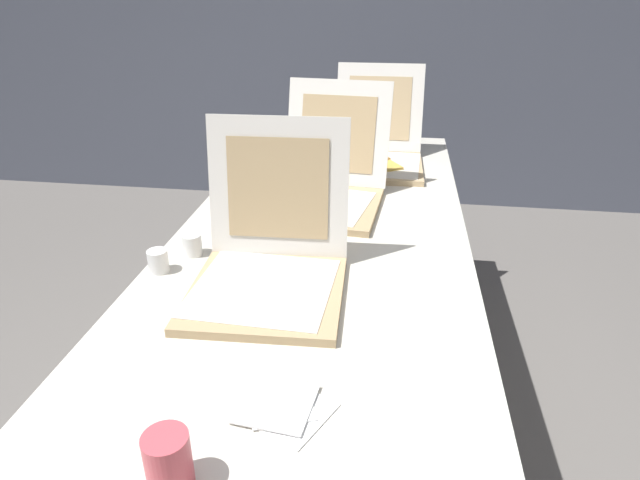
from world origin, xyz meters
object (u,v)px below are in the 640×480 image
pizza_box_front (269,267)px  cup_white_near_left (158,261)px  cup_white_near_center (192,245)px  cup_printed_front (168,461)px  pizza_box_middle (326,189)px  napkin_pile (282,406)px  cup_white_mid (225,213)px  pizza_box_back (377,153)px  table (321,246)px

pizza_box_front → cup_white_near_left: size_ratio=7.23×
pizza_box_front → cup_white_near_left: (-0.31, 0.04, -0.03)m
cup_white_near_center → cup_printed_front: (0.24, -0.75, 0.02)m
pizza_box_front → pizza_box_middle: 0.58m
cup_white_near_center → napkin_pile: cup_white_near_center is taller
cup_printed_front → napkin_pile: size_ratio=0.51×
pizza_box_middle → cup_white_near_left: (-0.38, -0.54, -0.02)m
cup_white_mid → cup_printed_front: size_ratio=0.63×
pizza_box_front → napkin_pile: size_ratio=2.31×
cup_white_near_center → cup_printed_front: size_ratio=0.63×
pizza_box_back → cup_printed_front: pizza_box_back is taller
cup_white_near_center → napkin_pile: size_ratio=0.32×
table → cup_white_mid: (-0.32, 0.04, 0.08)m
cup_white_near_center → cup_white_mid: size_ratio=1.00×
pizza_box_front → pizza_box_middle: (0.07, 0.57, -0.00)m
table → pizza_box_back: bearing=78.9°
pizza_box_middle → napkin_pile: size_ratio=2.66×
pizza_box_middle → cup_printed_front: size_ratio=5.22×
pizza_box_middle → pizza_box_back: (0.15, 0.46, -0.00)m
pizza_box_middle → pizza_box_back: pizza_box_middle is taller
table → pizza_box_middle: size_ratio=4.49×
pizza_box_back → napkin_pile: bearing=-95.0°
table → pizza_box_front: size_ratio=5.16×
table → napkin_pile: (0.03, -0.76, 0.05)m
cup_white_near_left → table: bearing=37.1°
pizza_box_middle → cup_white_near_center: 0.54m
cup_white_near_left → cup_white_mid: same height
cup_white_near_left → cup_printed_front: size_ratio=0.63×
pizza_box_front → cup_printed_front: size_ratio=4.54×
pizza_box_middle → cup_printed_front: bearing=-89.4°
cup_white_near_left → cup_white_mid: 0.35m
pizza_box_middle → cup_white_mid: 0.36m
cup_white_mid → pizza_box_back: bearing=55.4°
pizza_box_middle → napkin_pile: (0.05, -0.99, -0.05)m
table → cup_white_near_center: 0.40m
pizza_box_middle → napkin_pile: 1.00m
pizza_box_back → cup_printed_front: 1.65m
cup_white_near_center → pizza_box_back: bearing=61.7°
table → cup_white_mid: 0.33m
pizza_box_middle → cup_printed_front: 1.18m
napkin_pile → table: bearing=92.5°
napkin_pile → cup_white_near_center: bearing=123.8°
cup_printed_front → napkin_pile: bearing=53.6°
cup_white_near_center → napkin_pile: 0.68m
pizza_box_front → cup_white_mid: bearing=119.5°
cup_white_mid → napkin_pile: 0.87m
pizza_box_front → cup_printed_front: pizza_box_front is taller
pizza_box_back → cup_white_near_center: 1.01m
pizza_box_middle → pizza_box_back: 0.48m
pizza_box_back → cup_white_near_left: 1.13m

